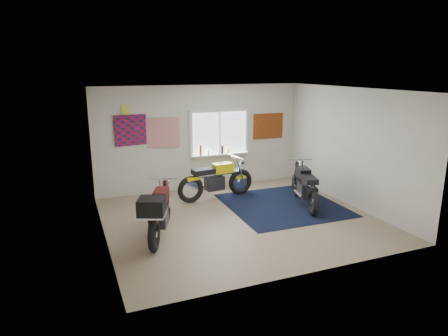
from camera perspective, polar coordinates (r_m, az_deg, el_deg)
name	(u,v)px	position (r m, az deg, el deg)	size (l,w,h in m)	color
ground	(240,219)	(8.53, 2.30, -7.29)	(5.50, 5.50, 0.00)	#9E896B
room_shell	(241,143)	(8.08, 2.42, 3.60)	(5.50, 5.50, 5.50)	white
navy_rug	(282,205)	(9.45, 8.36, -5.24)	(2.50, 2.60, 0.01)	black
window_assembly	(220,136)	(10.56, -0.64, 4.61)	(1.66, 0.17, 1.26)	white
oil_bottles	(211,150)	(10.47, -1.82, 2.54)	(0.84, 0.07, 0.28)	#925215
flag_display	(125,110)	(9.86, -13.92, 8.11)	(1.60, 0.10, 1.17)	red
triumph_poster	(268,126)	(11.14, 6.33, 5.97)	(0.90, 0.03, 0.70)	#A54C14
yellow_triumph	(216,181)	(9.71, -1.17, -1.80)	(2.03, 0.61, 1.02)	black
black_chrome_bike	(305,187)	(9.41, 11.43, -2.67)	(0.79, 1.91, 1.00)	black
maroon_tourer	(158,212)	(7.50, -9.35, -6.26)	(1.06, 1.93, 1.01)	black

